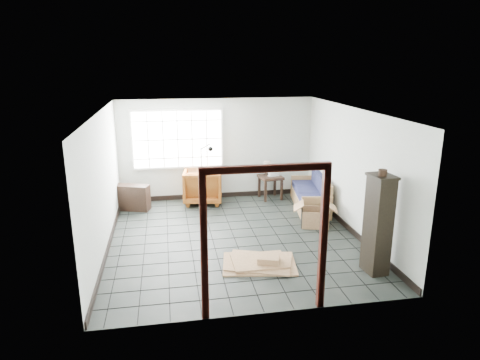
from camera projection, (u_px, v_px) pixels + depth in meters
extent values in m
plane|color=black|center=(234.00, 238.00, 8.79)|extent=(5.50, 5.50, 0.00)
cube|color=silver|center=(217.00, 149.00, 11.04)|extent=(5.00, 0.02, 2.60)
cube|color=silver|center=(266.00, 230.00, 5.83)|extent=(5.00, 0.02, 2.60)
cube|color=silver|center=(103.00, 183.00, 8.02)|extent=(0.02, 5.50, 2.60)
cube|color=silver|center=(353.00, 171.00, 8.85)|extent=(0.02, 5.50, 2.60)
cube|color=white|center=(234.00, 111.00, 8.08)|extent=(5.00, 5.50, 0.02)
cube|color=black|center=(218.00, 195.00, 11.36)|extent=(4.95, 0.03, 0.12)
cube|color=black|center=(109.00, 244.00, 8.36)|extent=(0.03, 5.45, 0.12)
cube|color=black|center=(348.00, 227.00, 9.18)|extent=(0.03, 5.45, 0.12)
cube|color=silver|center=(178.00, 139.00, 10.75)|extent=(2.32, 0.06, 1.52)
cube|color=white|center=(178.00, 140.00, 10.71)|extent=(2.20, 0.02, 1.40)
cube|color=#3B130D|center=(204.00, 249.00, 5.80)|extent=(0.10, 0.08, 2.10)
cube|color=#3B130D|center=(323.00, 241.00, 6.08)|extent=(0.10, 0.08, 2.10)
cube|color=#3B130D|center=(266.00, 168.00, 5.64)|extent=(1.80, 0.08, 0.10)
cube|color=#977044|center=(310.00, 201.00, 10.58)|extent=(0.97, 1.85, 0.32)
cube|color=#977044|center=(317.00, 209.00, 9.68)|extent=(0.70, 0.16, 0.56)
cube|color=#977044|center=(304.00, 186.00, 11.42)|extent=(0.70, 0.16, 0.56)
cube|color=#977044|center=(323.00, 188.00, 10.50)|extent=(0.35, 1.75, 0.62)
cube|color=#191B3E|center=(314.00, 200.00, 9.96)|extent=(0.71, 0.66, 0.14)
cube|color=#191B3E|center=(325.00, 191.00, 9.91)|extent=(0.21, 0.58, 0.46)
cube|color=#191B3E|center=(309.00, 192.00, 10.52)|extent=(0.71, 0.66, 0.14)
cube|color=#191B3E|center=(320.00, 184.00, 10.46)|extent=(0.21, 0.58, 0.46)
cube|color=#191B3E|center=(306.00, 185.00, 11.08)|extent=(0.71, 0.66, 0.14)
cube|color=#191B3E|center=(316.00, 178.00, 11.02)|extent=(0.21, 0.58, 0.46)
imported|color=brown|center=(203.00, 184.00, 10.86)|extent=(1.05, 1.00, 0.96)
cube|color=black|center=(271.00, 177.00, 11.13)|extent=(0.64, 0.64, 0.07)
cube|color=black|center=(265.00, 191.00, 10.94)|extent=(0.06, 0.06, 0.56)
cube|color=black|center=(282.00, 190.00, 11.07)|extent=(0.06, 0.06, 0.56)
cube|color=black|center=(259.00, 187.00, 11.35)|extent=(0.06, 0.06, 0.56)
cube|color=black|center=(275.00, 185.00, 11.48)|extent=(0.06, 0.06, 0.56)
cylinder|color=black|center=(267.00, 173.00, 11.14)|extent=(0.12, 0.12, 0.13)
cylinder|color=black|center=(267.00, 169.00, 11.11)|extent=(0.03, 0.03, 0.09)
cone|color=beige|center=(267.00, 165.00, 11.08)|extent=(0.32, 0.32, 0.19)
cube|color=silver|center=(273.00, 174.00, 11.13)|extent=(0.32, 0.27, 0.10)
cylinder|color=black|center=(268.00, 174.00, 11.08)|extent=(0.03, 0.06, 0.06)
cylinder|color=black|center=(202.00, 202.00, 10.98)|extent=(0.29, 0.29, 0.03)
cylinder|color=black|center=(202.00, 175.00, 10.79)|extent=(0.03, 0.03, 1.40)
cylinder|color=black|center=(206.00, 146.00, 10.60)|extent=(0.23, 0.08, 0.13)
sphere|color=black|center=(210.00, 149.00, 10.62)|extent=(0.15, 0.15, 0.13)
cube|color=black|center=(133.00, 197.00, 10.35)|extent=(0.86, 0.56, 0.62)
cube|color=black|center=(133.00, 197.00, 10.35)|extent=(0.79, 0.50, 0.03)
cube|color=black|center=(378.00, 225.00, 7.17)|extent=(0.36, 0.46, 1.71)
cube|color=black|center=(382.00, 176.00, 6.94)|extent=(0.41, 0.50, 0.04)
cylinder|color=black|center=(383.00, 173.00, 6.86)|extent=(0.14, 0.14, 0.11)
cube|color=brown|center=(314.00, 225.00, 9.43)|extent=(0.67, 0.59, 0.02)
cube|color=black|center=(302.00, 217.00, 9.41)|extent=(0.15, 0.44, 0.38)
cube|color=brown|center=(328.00, 218.00, 9.35)|extent=(0.15, 0.44, 0.38)
cube|color=brown|center=(315.00, 221.00, 9.17)|extent=(0.55, 0.18, 0.38)
cube|color=brown|center=(314.00, 214.00, 9.60)|extent=(0.55, 0.18, 0.38)
cube|color=brown|center=(299.00, 206.00, 9.35)|extent=(0.33, 0.49, 0.16)
cube|color=brown|center=(332.00, 207.00, 9.27)|extent=(0.33, 0.49, 0.16)
cube|color=brown|center=(259.00, 264.00, 7.65)|extent=(1.42, 1.11, 0.03)
cube|color=brown|center=(259.00, 262.00, 7.64)|extent=(1.35, 1.18, 0.03)
cube|color=brown|center=(259.00, 261.00, 7.63)|extent=(0.97, 0.70, 0.03)
cube|color=brown|center=(268.00, 259.00, 7.56)|extent=(0.45, 0.40, 0.11)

